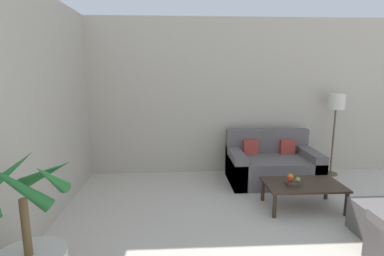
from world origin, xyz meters
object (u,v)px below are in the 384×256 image
Objects in this scene: coffee_table at (303,186)px; ottoman at (384,221)px; apple_green at (298,179)px; orange_fruit at (291,177)px; sofa_loveseat at (272,165)px; apple_red at (290,179)px; floor_lamp at (336,108)px; fruit_bowl at (293,183)px.

ottoman reaches higher than coffee_table.
apple_green is 0.12× the size of ottoman.
coffee_table is 15.64× the size of apple_green.
orange_fruit reaches higher than ottoman.
ottoman is at bearing -51.87° from coffee_table.
sofa_loveseat is 1.03m from apple_red.
apple_red is at bearing -134.07° from floor_lamp.
floor_lamp is at bearing 13.24° from sofa_loveseat.
coffee_table is at bearing -129.84° from floor_lamp.
apple_red is 0.12× the size of ottoman.
apple_red is (-1.25, -1.29, -0.76)m from floor_lamp.
apple_red is at bearing -171.53° from coffee_table.
apple_green is at bearing -28.49° from fruit_bowl.
floor_lamp reaches higher than orange_fruit.
sofa_loveseat reaches higher than fruit_bowl.
coffee_table is at bearing 23.44° from apple_green.
apple_green is (-0.09, -0.04, 0.11)m from coffee_table.
apple_green is (-1.15, -1.30, -0.77)m from floor_lamp.
ottoman is (0.68, -0.71, -0.23)m from apple_green.
orange_fruit is (0.04, 0.08, 0.01)m from apple_red.
ottoman is (0.79, -0.72, -0.23)m from apple_red.
coffee_table is (-1.05, -1.26, -0.88)m from floor_lamp.
floor_lamp is at bearing 45.12° from orange_fruit.
coffee_table is 14.93× the size of apple_red.
fruit_bowl is 0.08m from apple_green.
floor_lamp is 1.90m from apple_green.
coffee_table is 0.16m from fruit_bowl.
fruit_bowl is 1.06m from ottoman.
sofa_loveseat is 17.78× the size of orange_fruit.
coffee_table is at bearing 128.13° from ottoman.
apple_green is at bearing -52.77° from orange_fruit.
fruit_bowl reaches higher than coffee_table.
floor_lamp reaches higher than ottoman.
sofa_loveseat reaches higher than ottoman.
floor_lamp is at bearing 50.16° from coffee_table.
sofa_loveseat is 1.88m from ottoman.
apple_green is 1.01m from ottoman.
floor_lamp is 1.86m from coffee_table.
apple_green is at bearing 133.81° from ottoman.
sofa_loveseat is 1.00m from coffee_table.
orange_fruit is at bearing 163.82° from coffee_table.
orange_fruit reaches higher than coffee_table.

